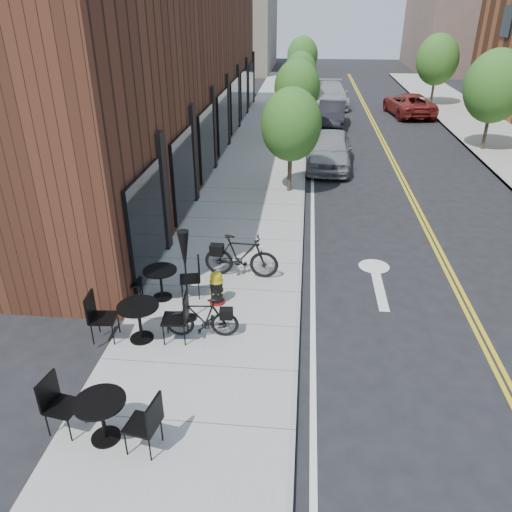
{
  "coord_description": "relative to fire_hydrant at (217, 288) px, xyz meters",
  "views": [
    {
      "loc": [
        -0.06,
        -9.19,
        6.57
      ],
      "look_at": [
        -1.14,
        1.64,
        1.0
      ],
      "focal_mm": 35.0,
      "sensor_mm": 36.0,
      "label": 1
    }
  ],
  "objects": [
    {
      "name": "bistro_set_c",
      "position": [
        -1.37,
        0.08,
        0.1
      ],
      "size": [
        1.91,
        0.97,
        1.01
      ],
      "rotation": [
        0.0,
        0.0,
        0.24
      ],
      "color": "black",
      "rests_on": "sidewalk_near"
    },
    {
      "name": "bistro_set_a",
      "position": [
        -1.13,
        -4.31,
        0.12
      ],
      "size": [
        1.99,
        0.97,
        1.05
      ],
      "rotation": [
        0.0,
        0.0,
        -0.18
      ],
      "color": "black",
      "rests_on": "sidewalk_near"
    },
    {
      "name": "tree_near_a",
      "position": [
        1.4,
        8.18,
        2.08
      ],
      "size": [
        2.2,
        2.2,
        3.81
      ],
      "color": "#382B1E",
      "rests_on": "sidewalk_near"
    },
    {
      "name": "parked_car_far",
      "position": [
        8.41,
        23.62,
        0.18
      ],
      "size": [
        2.99,
        5.31,
        1.4
      ],
      "primitive_type": "imported",
      "rotation": [
        0.0,
        0.0,
        3.28
      ],
      "color": "maroon",
      "rests_on": "ground"
    },
    {
      "name": "parked_car_b",
      "position": [
        3.4,
        19.99,
        0.18
      ],
      "size": [
        1.81,
        4.38,
        1.41
      ],
      "primitive_type": "imported",
      "rotation": [
        0.0,
        0.0,
        -0.07
      ],
      "color": "black",
      "rests_on": "ground"
    },
    {
      "name": "ground",
      "position": [
        2.0,
        -0.82,
        -0.52
      ],
      "size": [
        120.0,
        120.0,
        0.0
      ],
      "primitive_type": "plane",
      "color": "black",
      "rests_on": "ground"
    },
    {
      "name": "tree_near_d",
      "position": [
        1.4,
        32.18,
        2.27
      ],
      "size": [
        2.4,
        2.4,
        4.11
      ],
      "color": "#382B1E",
      "rests_on": "sidewalk_near"
    },
    {
      "name": "tree_near_c",
      "position": [
        1.4,
        24.18,
        2.0
      ],
      "size": [
        2.1,
        2.1,
        3.67
      ],
      "color": "#382B1E",
      "rests_on": "sidewalk_near"
    },
    {
      "name": "tree_far_c",
      "position": [
        10.6,
        27.18,
        2.53
      ],
      "size": [
        2.8,
        2.8,
        4.62
      ],
      "color": "#382B1E",
      "rests_on": "sidewalk_far"
    },
    {
      "name": "parked_car_a",
      "position": [
        3.02,
        11.73,
        0.27
      ],
      "size": [
        2.2,
        4.76,
        1.58
      ],
      "primitive_type": "imported",
      "rotation": [
        0.0,
        0.0,
        -0.07
      ],
      "color": "gray",
      "rests_on": "ground"
    },
    {
      "name": "bg_building_left",
      "position": [
        -6.0,
        47.18,
        4.48
      ],
      "size": [
        8.0,
        14.0,
        10.0
      ],
      "primitive_type": "cube",
      "color": "#726656",
      "rests_on": "ground"
    },
    {
      "name": "building_near",
      "position": [
        -4.5,
        13.18,
        2.98
      ],
      "size": [
        5.0,
        28.0,
        7.0
      ],
      "primitive_type": "cube",
      "color": "#412114",
      "rests_on": "ground"
    },
    {
      "name": "patio_umbrella",
      "position": [
        -0.53,
        -0.74,
        1.16
      ],
      "size": [
        0.35,
        0.35,
        2.18
      ],
      "color": "black",
      "rests_on": "sidewalk_near"
    },
    {
      "name": "sidewalk_near",
      "position": [
        -0.0,
        9.18,
        -0.46
      ],
      "size": [
        4.0,
        70.0,
        0.12
      ],
      "primitive_type": "cube",
      "color": "#9E9B93",
      "rests_on": "ground"
    },
    {
      "name": "parked_car_c",
      "position": [
        3.55,
        26.3,
        0.27
      ],
      "size": [
        2.38,
        5.52,
        1.58
      ],
      "primitive_type": "imported",
      "rotation": [
        0.0,
        0.0,
        0.03
      ],
      "color": "#A6A6AB",
      "rests_on": "ground"
    },
    {
      "name": "bistro_set_b",
      "position": [
        -1.37,
        -1.59,
        0.14
      ],
      "size": [
        2.05,
        0.94,
        1.09
      ],
      "rotation": [
        0.0,
        0.0,
        0.08
      ],
      "color": "black",
      "rests_on": "sidewalk_near"
    },
    {
      "name": "tree_near_b",
      "position": [
        1.4,
        16.18,
        2.19
      ],
      "size": [
        2.3,
        2.3,
        3.98
      ],
      "color": "#382B1E",
      "rests_on": "sidewalk_near"
    },
    {
      "name": "bg_building_right",
      "position": [
        18.0,
        49.18,
        5.48
      ],
      "size": [
        10.0,
        16.0,
        12.0
      ],
      "primitive_type": "cube",
      "color": "brown",
      "rests_on": "ground"
    },
    {
      "name": "tree_far_b",
      "position": [
        10.6,
        15.18,
        2.53
      ],
      "size": [
        2.8,
        2.8,
        4.62
      ],
      "color": "#382B1E",
      "rests_on": "sidewalk_far"
    },
    {
      "name": "bicycle_right",
      "position": [
        0.42,
        1.35,
        0.18
      ],
      "size": [
        1.96,
        0.64,
        1.17
      ],
      "primitive_type": "imported",
      "rotation": [
        0.0,
        0.0,
        1.52
      ],
      "color": "black",
      "rests_on": "sidewalk_near"
    },
    {
      "name": "bicycle_left",
      "position": [
        -0.08,
        -1.35,
        0.06
      ],
      "size": [
        1.59,
        0.56,
        0.94
      ],
      "primitive_type": "imported",
      "rotation": [
        0.0,
        0.0,
        -1.49
      ],
      "color": "black",
      "rests_on": "sidewalk_near"
    },
    {
      "name": "fire_hydrant",
      "position": [
        0.0,
        0.0,
        0.0
      ],
      "size": [
        0.48,
        0.48,
        0.85
      ],
      "rotation": [
        0.0,
        0.0,
        -0.39
      ],
      "color": "maroon",
      "rests_on": "sidewalk_near"
    }
  ]
}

